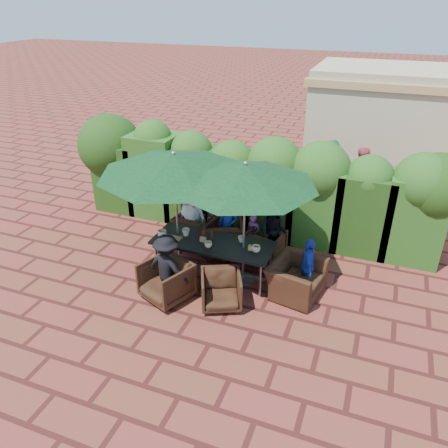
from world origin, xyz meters
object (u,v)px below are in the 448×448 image
(umbrella_left, at_px, (174,164))
(chair_far_mid, at_px, (223,235))
(dining_table, at_px, (213,245))
(chair_far_left, at_px, (197,229))
(chair_far_right, at_px, (265,244))
(umbrella_right, at_px, (245,175))
(chair_near_right, at_px, (221,288))
(chair_near_left, at_px, (166,279))
(chair_end_right, at_px, (297,273))

(umbrella_left, bearing_deg, chair_far_mid, 48.29)
(umbrella_left, bearing_deg, dining_table, -5.48)
(chair_far_left, xyz_separation_m, chair_far_right, (1.55, -0.02, -0.05))
(dining_table, height_order, umbrella_right, umbrella_right)
(chair_far_right, bearing_deg, chair_near_right, 90.03)
(chair_far_left, distance_m, chair_near_right, 2.16)
(dining_table, bearing_deg, chair_near_left, -116.86)
(chair_end_right, bearing_deg, chair_near_right, 135.48)
(umbrella_right, height_order, chair_far_mid, umbrella_right)
(umbrella_left, relative_size, umbrella_right, 1.10)
(chair_near_left, bearing_deg, chair_far_left, 119.61)
(dining_table, xyz_separation_m, chair_end_right, (1.67, -0.04, -0.23))
(umbrella_left, height_order, chair_far_mid, umbrella_left)
(chair_far_left, height_order, chair_near_right, chair_far_left)
(chair_end_right, bearing_deg, dining_table, 99.38)
(chair_near_left, xyz_separation_m, chair_near_right, (1.01, 0.16, -0.05))
(umbrella_right, xyz_separation_m, chair_far_right, (0.19, 0.87, -1.84))
(dining_table, xyz_separation_m, chair_near_left, (-0.51, -1.01, -0.27))
(umbrella_left, height_order, umbrella_right, same)
(chair_far_left, relative_size, chair_end_right, 0.83)
(umbrella_right, bearing_deg, chair_far_right, 77.47)
(chair_near_right, height_order, chair_end_right, chair_end_right)
(umbrella_left, relative_size, chair_end_right, 2.83)
(chair_near_right, xyz_separation_m, chair_end_right, (1.18, 0.81, 0.09))
(dining_table, height_order, chair_far_left, chair_far_left)
(dining_table, height_order, chair_near_right, dining_table)
(umbrella_right, distance_m, chair_near_right, 2.06)
(umbrella_right, xyz_separation_m, chair_far_mid, (-0.73, 0.80, -1.78))
(umbrella_left, xyz_separation_m, chair_far_left, (0.05, 0.84, -1.79))
(chair_near_left, bearing_deg, dining_table, 85.90)
(umbrella_right, bearing_deg, chair_near_right, -97.46)
(chair_far_left, xyz_separation_m, chair_far_mid, (0.63, -0.08, 0.00))
(chair_near_right, bearing_deg, chair_far_right, 55.65)
(dining_table, height_order, chair_far_right, dining_table)
(dining_table, bearing_deg, chair_far_left, 129.11)
(chair_far_left, height_order, chair_far_right, chair_far_left)
(chair_far_left, bearing_deg, dining_table, 139.11)
(umbrella_right, xyz_separation_m, chair_end_right, (1.06, -0.07, -1.77))
(chair_far_right, bearing_deg, umbrella_left, 37.11)
(chair_far_right, bearing_deg, umbrella_right, 87.49)
(chair_far_left, relative_size, chair_far_mid, 0.99)
(chair_far_left, relative_size, chair_far_right, 1.14)
(chair_far_mid, height_order, chair_near_right, chair_far_mid)
(chair_near_right, bearing_deg, chair_end_right, 10.30)
(chair_far_mid, relative_size, chair_near_left, 1.05)
(chair_far_right, height_order, chair_near_left, chair_near_left)
(chair_end_right, bearing_deg, umbrella_left, 98.08)
(chair_far_left, bearing_deg, chair_near_right, 135.09)
(dining_table, height_order, chair_near_left, chair_near_left)
(chair_far_left, distance_m, chair_far_right, 1.55)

